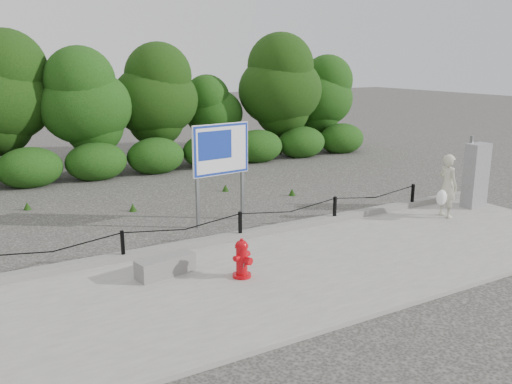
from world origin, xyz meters
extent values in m
plane|color=#2D2B28|center=(0.00, 0.00, 0.00)|extent=(90.00, 90.00, 0.00)
cube|color=gray|center=(0.00, -2.00, 0.04)|extent=(14.00, 4.00, 0.08)
cube|color=slate|center=(0.00, 0.05, 0.15)|extent=(14.00, 0.22, 0.14)
cube|color=black|center=(-2.50, 0.00, 0.38)|extent=(0.06, 0.06, 0.60)
cube|color=black|center=(0.00, 0.00, 0.38)|extent=(0.06, 0.06, 0.60)
cube|color=black|center=(2.50, 0.00, 0.38)|extent=(0.06, 0.06, 0.60)
cube|color=black|center=(5.00, 0.00, 0.38)|extent=(0.06, 0.06, 0.60)
cylinder|color=black|center=(-3.75, 0.00, 0.60)|extent=(2.50, 0.02, 0.02)
cylinder|color=black|center=(-1.25, 0.00, 0.60)|extent=(2.50, 0.02, 0.02)
cylinder|color=black|center=(1.25, 0.00, 0.60)|extent=(2.50, 0.02, 0.02)
cylinder|color=black|center=(3.75, 0.00, 0.60)|extent=(2.50, 0.02, 0.02)
cylinder|color=black|center=(-3.50, 9.40, 1.14)|extent=(0.18, 0.18, 2.28)
cylinder|color=black|center=(-1.00, 8.60, 1.02)|extent=(0.18, 0.18, 2.03)
ellipsoid|color=#275112|center=(-1.00, 8.60, 2.44)|extent=(3.00, 2.60, 3.25)
cylinder|color=black|center=(1.50, 9.00, 1.05)|extent=(0.18, 0.18, 2.11)
ellipsoid|color=#275112|center=(1.50, 9.00, 2.53)|extent=(3.12, 2.70, 3.37)
cylinder|color=black|center=(4.00, 9.40, 0.77)|extent=(0.18, 0.18, 1.54)
ellipsoid|color=#275112|center=(4.00, 9.40, 1.85)|extent=(2.29, 1.98, 2.47)
cylinder|color=black|center=(6.50, 8.60, 1.16)|extent=(0.18, 0.18, 2.31)
ellipsoid|color=#275112|center=(6.50, 8.60, 2.77)|extent=(3.42, 2.96, 3.70)
cylinder|color=black|center=(8.80, 9.00, 0.95)|extent=(0.18, 0.18, 1.91)
ellipsoid|color=#275112|center=(8.80, 9.00, 2.29)|extent=(2.82, 2.44, 3.05)
cylinder|color=#B5060E|center=(-0.94, -1.77, 0.11)|extent=(0.42, 0.42, 0.05)
cylinder|color=#B5060E|center=(-0.94, -1.77, 0.38)|extent=(0.26, 0.26, 0.49)
cylinder|color=#B5060E|center=(-0.94, -1.77, 0.64)|extent=(0.30, 0.30, 0.05)
ellipsoid|color=#B5060E|center=(-0.94, -1.77, 0.67)|extent=(0.27, 0.27, 0.16)
cylinder|color=#B5060E|center=(-0.94, -1.77, 0.76)|extent=(0.07, 0.07, 0.05)
cylinder|color=#B5060E|center=(-1.06, -1.82, 0.46)|extent=(0.12, 0.13, 0.10)
cylinder|color=#B5060E|center=(-0.81, -1.73, 0.46)|extent=(0.12, 0.13, 0.10)
cylinder|color=#B5060E|center=(-0.88, -1.91, 0.41)|extent=(0.17, 0.15, 0.14)
cylinder|color=slate|center=(-0.96, -1.89, 0.33)|extent=(0.01, 0.05, 0.11)
imported|color=#BAB89F|center=(5.07, -1.00, 0.84)|extent=(0.41, 0.58, 1.52)
ellipsoid|color=white|center=(4.72, -1.15, 0.63)|extent=(0.27, 0.21, 0.36)
cube|color=slate|center=(-2.05, -1.02, 0.25)|extent=(1.09, 0.54, 0.33)
cube|color=#959497|center=(6.40, -0.75, 0.90)|extent=(0.64, 0.40, 1.63)
cube|color=slate|center=(6.40, -0.52, 0.98)|extent=(0.07, 0.07, 1.80)
cube|color=slate|center=(-0.34, 1.40, 1.18)|extent=(0.08, 0.08, 2.35)
cube|color=slate|center=(0.89, 1.53, 1.18)|extent=(0.08, 0.08, 2.35)
cube|color=white|center=(0.28, 1.41, 1.77)|extent=(1.47, 0.20, 1.18)
cube|color=#15319C|center=(0.29, 1.39, 1.77)|extent=(1.43, 0.16, 1.14)
cube|color=#15319C|center=(0.11, 1.36, 1.88)|extent=(0.88, 0.10, 0.65)
camera|label=1|loc=(-5.16, -9.51, 3.81)|focal=38.00mm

